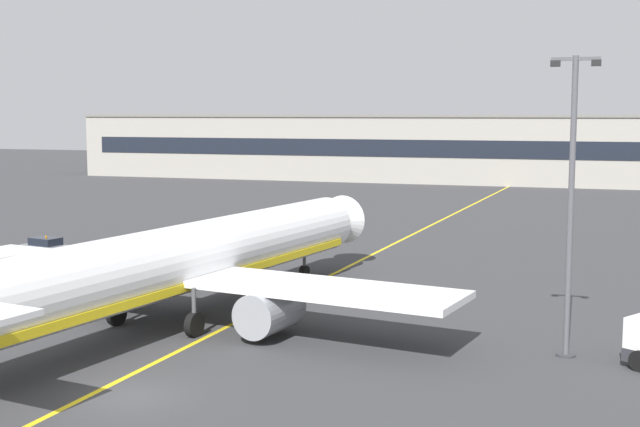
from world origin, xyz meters
TOP-DOWN VIEW (x-y plane):
  - ground_plane at (0.00, 0.00)m, footprint 400.00×400.00m
  - taxiway_centreline at (0.00, 30.00)m, footprint 10.07×179.75m
  - airliner_foreground at (-3.98, 11.58)m, footprint 32.35×41.36m
  - apron_lamp_post at (16.67, 11.70)m, footprint 2.24×0.90m
  - service_car_fourth at (-23.91, 27.56)m, footprint 4.49×2.73m
  - safety_cone_by_nose_gear at (-1.98, 27.69)m, footprint 0.44×0.44m
  - terminal_building at (9.80, 112.77)m, footprint 164.64×12.40m

SIDE VIEW (x-z plane):
  - ground_plane at x=0.00m, z-range 0.00..0.00m
  - taxiway_centreline at x=0.00m, z-range 0.00..0.01m
  - safety_cone_by_nose_gear at x=-1.98m, z-range -0.02..0.53m
  - service_car_fourth at x=-23.91m, z-range -0.13..1.66m
  - airliner_foreground at x=-3.98m, z-range -2.46..9.19m
  - terminal_building at x=9.80m, z-range 0.01..11.22m
  - apron_lamp_post at x=16.67m, z-range 0.31..14.44m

